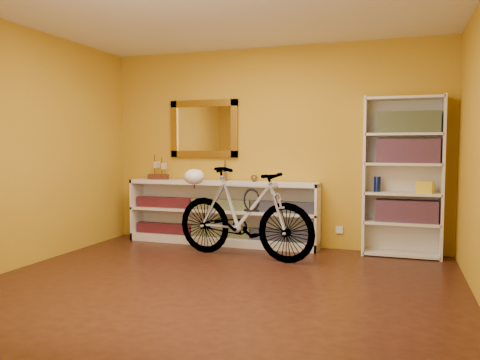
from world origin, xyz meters
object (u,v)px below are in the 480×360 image
(bookcase, at_px, (403,177))
(bicycle, at_px, (244,213))
(console_unit, at_px, (222,213))
(helmet, at_px, (194,177))

(bookcase, height_order, bicycle, bookcase)
(console_unit, relative_size, helmet, 10.11)
(helmet, bearing_deg, bicycle, -10.11)
(bookcase, bearing_deg, console_unit, -179.37)
(console_unit, xyz_separation_m, bookcase, (2.28, 0.03, 0.52))
(console_unit, xyz_separation_m, helmet, (-0.15, -0.54, 0.51))
(bookcase, distance_m, helmet, 2.50)
(bookcase, xyz_separation_m, bicycle, (-1.75, -0.69, -0.42))
(bookcase, height_order, helmet, bookcase)
(console_unit, bearing_deg, helmet, -106.03)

